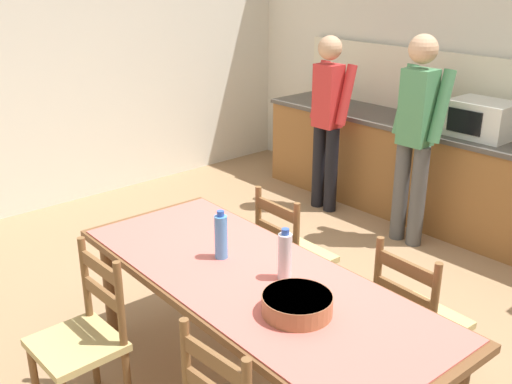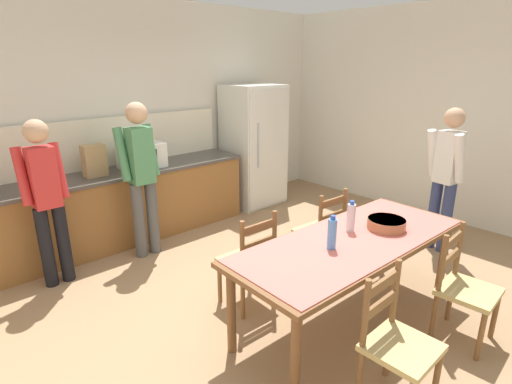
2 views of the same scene
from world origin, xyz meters
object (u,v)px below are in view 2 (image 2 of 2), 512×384
chair_side_near_right (464,288)px  person_by_table (446,173)px  person_at_sink (46,195)px  chair_side_near_left (396,343)px  paper_bag (94,161)px  chair_side_far_left (249,261)px  serving_bowl (386,223)px  refrigerator (254,146)px  person_at_counter (141,172)px  chair_side_far_right (321,232)px  microwave (142,155)px  dining_table (352,247)px  bottle_near_centre (332,233)px  bottle_off_centre (351,217)px

chair_side_near_right → person_by_table: size_ratio=0.55×
person_by_table → person_at_sink: bearing=-22.0°
chair_side_near_left → paper_bag: bearing=96.3°
chair_side_near_left → chair_side_far_left: (0.04, 1.44, 0.00)m
serving_bowl → person_at_sink: 3.13m
refrigerator → serving_bowl: bearing=-110.5°
person_at_counter → paper_bag: bearing=30.9°
person_at_counter → chair_side_near_right: bearing=-159.7°
person_by_table → refrigerator: bearing=-70.0°
chair_side_far_right → person_by_table: 1.62m
person_at_counter → person_by_table: 3.40m
microwave → person_at_counter: (-0.28, -0.52, -0.06)m
dining_table → person_at_sink: 2.85m
refrigerator → bottle_near_centre: bearing=-121.7°
bottle_off_centre → bottle_near_centre: bearing=-165.9°
serving_bowl → microwave: bearing=104.7°
bottle_off_centre → person_by_table: person_by_table is taller
dining_table → chair_side_near_right: (0.47, -0.74, -0.24)m
microwave → chair_side_far_right: bearing=-67.2°
chair_side_near_left → person_by_table: bearing=17.5°
serving_bowl → chair_side_far_right: (0.13, 0.78, -0.37)m
refrigerator → chair_side_near_left: 4.06m
serving_bowl → chair_side_near_left: chair_side_near_left is taller
bottle_near_centre → serving_bowl: bearing=-7.2°
refrigerator → person_at_counter: bearing=-166.7°
chair_side_far_left → person_at_sink: person_at_sink is taller
paper_bag → bottle_off_centre: bearing=-68.4°
microwave → paper_bag: 0.58m
paper_bag → serving_bowl: paper_bag is taller
refrigerator → chair_side_near_left: size_ratio=1.99×
chair_side_near_left → person_at_counter: size_ratio=0.52×
bottle_near_centre → chair_side_near_right: bearing=-45.1°
person_at_sink → chair_side_far_left: bearing=-144.0°
person_at_counter → person_by_table: person_at_counter is taller
dining_table → chair_side_far_right: 0.91m
microwave → dining_table: microwave is taller
chair_side_far_left → person_at_sink: size_ratio=0.55×
chair_side_near_right → chair_side_far_left: same height
bottle_near_centre → chair_side_far_right: 1.14m
chair_side_near_right → chair_side_near_left: same height
paper_bag → person_at_sink: 0.84m
paper_bag → person_at_counter: size_ratio=0.21×
person_at_sink → person_at_counter: bearing=-91.2°
serving_bowl → chair_side_near_left: bearing=-144.7°
bottle_off_centre → person_by_table: 1.82m
chair_side_near_left → person_at_sink: size_ratio=0.55×
person_at_sink → person_at_counter: person_at_counter is taller
bottle_near_centre → person_at_counter: 2.33m
dining_table → person_by_table: size_ratio=1.33×
chair_side_near_right → bottle_off_centre: bearing=109.5°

